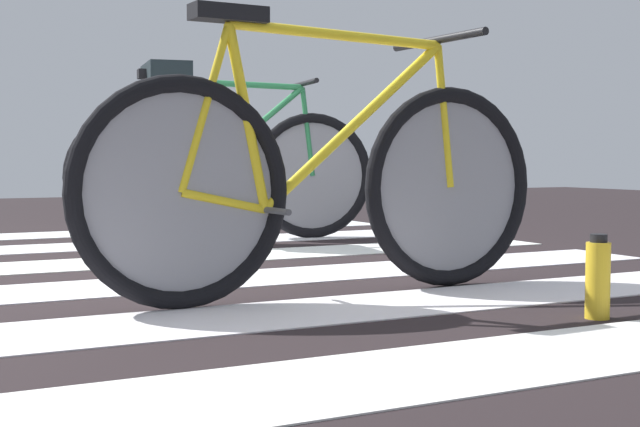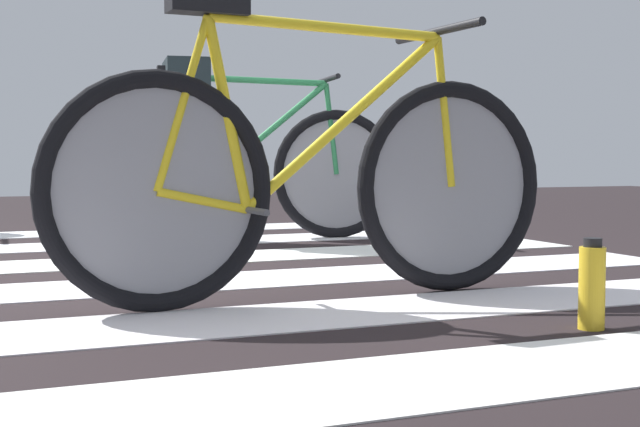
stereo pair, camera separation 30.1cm
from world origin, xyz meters
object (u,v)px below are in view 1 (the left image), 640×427
water_bottle (598,278)px  bicycle_1_of_3 (326,181)px  bicycle_2_of_3 (224,171)px  cyclist_2_of_3 (168,127)px

water_bottle → bicycle_1_of_3: bearing=125.4°
bicycle_1_of_3 → water_bottle: (0.51, -0.72, -0.27)m
bicycle_2_of_3 → water_bottle: size_ratio=7.04×
bicycle_2_of_3 → cyclist_2_of_3: bearing=-180.0°
bicycle_2_of_3 → cyclist_2_of_3: cyclist_2_of_3 is taller
cyclist_2_of_3 → water_bottle: 2.86m
bicycle_2_of_3 → cyclist_2_of_3: (-0.31, 0.05, 0.24)m
bicycle_1_of_3 → cyclist_2_of_3: bearing=84.8°
bicycle_2_of_3 → cyclist_2_of_3: size_ratio=1.78×
bicycle_1_of_3 → bicycle_2_of_3: bearing=76.2°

